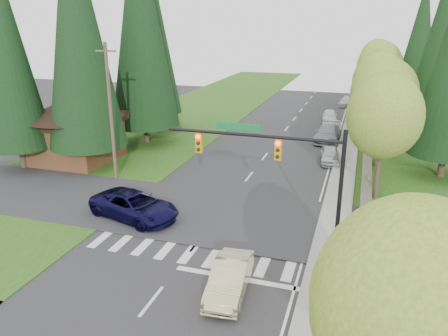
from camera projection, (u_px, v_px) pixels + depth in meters
The scene contains 32 objects.
ground at pixel (162, 288), 19.57m from camera, with size 120.00×120.00×0.00m, color #28282B.
grass_east at pixel (426, 175), 33.84m from camera, with size 14.00×110.00×0.06m, color #264612.
grass_west at pixel (128, 147), 41.35m from camera, with size 14.00×110.00×0.06m, color #264612.
cross_street at pixel (218, 216), 26.78m from camera, with size 120.00×8.00×0.10m, color #28282B.
sidewalk_east at pixel (346, 160), 37.40m from camera, with size 1.80×80.00×0.13m, color gray.
curb_east at pixel (336, 159), 37.64m from camera, with size 0.20×80.00×0.13m, color gray.
stone_wall_north at pixel (368, 136), 44.03m from camera, with size 0.70×40.00×0.70m, color #4C4438.
traffic_signal at pixel (281, 162), 20.76m from camera, with size 8.70×0.37×6.80m.
brown_building at pixel (74, 125), 36.43m from camera, with size 8.40×8.40×5.40m.
utility_pole at pixel (111, 112), 31.49m from camera, with size 1.60×0.24×10.00m.
decid_tree_0 at pixel (385, 117), 27.74m from camera, with size 4.80×4.80×8.37m.
decid_tree_1 at pixel (384, 96), 33.96m from camera, with size 5.20×5.20×8.80m.
decid_tree_2 at pixel (380, 83), 40.29m from camera, with size 5.00×5.00×8.82m.
decid_tree_3 at pixel (379, 77), 46.66m from camera, with size 5.00×5.00×8.55m.
decid_tree_4 at pixel (380, 67), 52.82m from camera, with size 5.40×5.40×9.18m.
decid_tree_5 at pixel (377, 66), 59.36m from camera, with size 4.80×4.80×8.30m.
decid_tree_6 at pixel (377, 59), 65.54m from camera, with size 5.20×5.20×8.86m.
decid_tree_south at pixel (412, 309), 9.78m from camera, with size 4.60×4.60×7.92m.
conifer_w_a at pixel (78, 29), 32.49m from camera, with size 6.12×6.12×19.80m.
conifer_w_b at pixel (77, 40), 37.29m from camera, with size 5.44×5.44×17.80m.
conifer_w_c at pixel (141, 22), 39.26m from camera, with size 6.46×6.46×20.80m.
conifer_w_d at pixel (7, 50), 32.61m from camera, with size 5.10×5.10×16.80m.
conifer_w_e at pixel (151, 32), 45.57m from camera, with size 5.78×5.78×18.80m.
conifer_e_b at pixel (448, 27), 42.44m from camera, with size 6.12×6.12×19.80m.
conifer_e_c at pixel (420, 38), 55.84m from camera, with size 5.10×5.10×16.80m.
sedan_champagne at pixel (230, 278), 19.07m from camera, with size 1.50×4.29×1.41m, color beige.
suv_navy at pixel (134, 206), 26.32m from camera, with size 2.66×5.77×1.60m, color black.
parked_car_a at pixel (330, 155), 36.64m from camera, with size 1.55×3.86×1.32m, color #B6B6BC.
parked_car_b at pixel (328, 133), 43.23m from camera, with size 2.20×5.42×1.57m, color gray.
parked_car_c at pixel (330, 128), 45.48m from camera, with size 1.56×4.48×1.47m, color #9E9FA3.
parked_car_d at pixel (330, 116), 51.63m from camera, with size 1.63×4.06×1.38m, color white.
parked_car_e at pixel (347, 101), 61.13m from camera, with size 1.76×4.32×1.25m, color #AFB0B4.
Camera 1 is at (7.80, -15.15, 11.39)m, focal length 35.00 mm.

